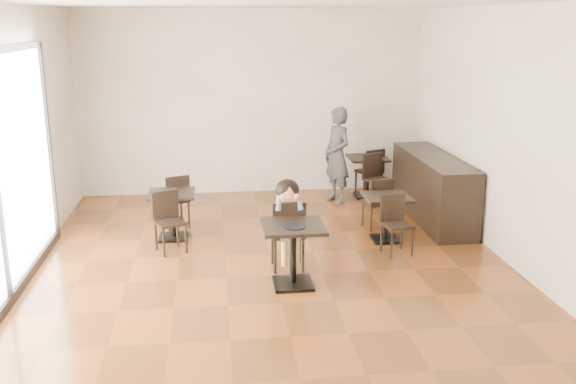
{
  "coord_description": "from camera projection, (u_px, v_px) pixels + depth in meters",
  "views": [
    {
      "loc": [
        -0.69,
        -7.23,
        3.02
      ],
      "look_at": [
        0.19,
        0.19,
        1.0
      ],
      "focal_mm": 40.0,
      "sensor_mm": 36.0,
      "label": 1
    }
  ],
  "objects": [
    {
      "name": "child_table",
      "position": [
        293.0,
        255.0,
        7.42
      ],
      "size": [
        0.71,
        0.71,
        0.75
      ],
      "primitive_type": null,
      "color": "black",
      "rests_on": "floor"
    },
    {
      "name": "service_counter",
      "position": [
        433.0,
        188.0,
        9.89
      ],
      "size": [
        0.6,
        2.4,
        1.0
      ],
      "primitive_type": "cube",
      "color": "black",
      "rests_on": "floor"
    },
    {
      "name": "floor",
      "position": [
        275.0,
        276.0,
        7.8
      ],
      "size": [
        6.0,
        8.0,
        0.01
      ],
      "primitive_type": "cube",
      "color": "brown",
      "rests_on": "ground"
    },
    {
      "name": "chair_back_b",
      "position": [
        378.0,
        180.0,
        10.68
      ],
      "size": [
        0.5,
        0.5,
        0.85
      ],
      "primitive_type": null,
      "rotation": [
        0.0,
        0.0,
        0.39
      ],
      "color": "black",
      "rests_on": "floor"
    },
    {
      "name": "chair_left_a",
      "position": [
        175.0,
        200.0,
        9.56
      ],
      "size": [
        0.48,
        0.48,
        0.81
      ],
      "primitive_type": null,
      "rotation": [
        0.0,
        0.0,
        3.55
      ],
      "color": "black",
      "rests_on": "floor"
    },
    {
      "name": "wall_front",
      "position": [
        343.0,
        284.0,
        3.55
      ],
      "size": [
        6.0,
        0.01,
        3.2
      ],
      "primitive_type": "cube",
      "color": "white",
      "rests_on": "floor"
    },
    {
      "name": "plate",
      "position": [
        294.0,
        227.0,
        7.23
      ],
      "size": [
        0.25,
        0.25,
        0.02
      ],
      "primitive_type": "cylinder",
      "color": "black",
      "rests_on": "child_table"
    },
    {
      "name": "chair_mid_b",
      "position": [
        397.0,
        226.0,
        8.43
      ],
      "size": [
        0.42,
        0.42,
        0.78
      ],
      "primitive_type": null,
      "rotation": [
        0.0,
        0.0,
        0.2
      ],
      "color": "black",
      "rests_on": "floor"
    },
    {
      "name": "chair_left_b",
      "position": [
        170.0,
        223.0,
        8.51
      ],
      "size": [
        0.48,
        0.48,
        0.81
      ],
      "primitive_type": null,
      "rotation": [
        0.0,
        0.0,
        0.41
      ],
      "color": "black",
      "rests_on": "floor"
    },
    {
      "name": "child",
      "position": [
        288.0,
        225.0,
        7.9
      ],
      "size": [
        0.4,
        0.57,
        1.13
      ],
      "primitive_type": null,
      "color": "slate",
      "rests_on": "child_chair"
    },
    {
      "name": "adult_patron",
      "position": [
        337.0,
        155.0,
        10.74
      ],
      "size": [
        0.58,
        0.69,
        1.62
      ],
      "primitive_type": "imported",
      "rotation": [
        0.0,
        0.0,
        -1.18
      ],
      "color": "#3D3E44",
      "rests_on": "floor"
    },
    {
      "name": "ceiling",
      "position": [
        273.0,
        2.0,
        6.97
      ],
      "size": [
        6.0,
        8.0,
        0.01
      ],
      "primitive_type": "cube",
      "color": "silver",
      "rests_on": "floor"
    },
    {
      "name": "chair_mid_a",
      "position": [
        377.0,
        203.0,
        9.48
      ],
      "size": [
        0.42,
        0.42,
        0.78
      ],
      "primitive_type": null,
      "rotation": [
        0.0,
        0.0,
        3.34
      ],
      "color": "black",
      "rests_on": "floor"
    },
    {
      "name": "cafe_table_mid",
      "position": [
        386.0,
        218.0,
        8.97
      ],
      "size": [
        0.73,
        0.73,
        0.65
      ],
      "primitive_type": null,
      "rotation": [
        0.0,
        0.0,
        0.2
      ],
      "color": "black",
      "rests_on": "floor"
    },
    {
      "name": "wall_back",
      "position": [
        252.0,
        103.0,
        11.22
      ],
      "size": [
        6.0,
        0.01,
        3.2
      ],
      "primitive_type": "cube",
      "color": "white",
      "rests_on": "floor"
    },
    {
      "name": "chair_back_a",
      "position": [
        369.0,
        172.0,
        11.27
      ],
      "size": [
        0.5,
        0.5,
        0.85
      ],
      "primitive_type": null,
      "rotation": [
        0.0,
        0.0,
        3.53
      ],
      "color": "black",
      "rests_on": "floor"
    },
    {
      "name": "child_chair",
      "position": [
        288.0,
        234.0,
        7.93
      ],
      "size": [
        0.4,
        0.4,
        0.9
      ],
      "primitive_type": null,
      "rotation": [
        0.0,
        0.0,
        3.14
      ],
      "color": "black",
      "rests_on": "floor"
    },
    {
      "name": "pizza_slice",
      "position": [
        289.0,
        197.0,
        7.61
      ],
      "size": [
        0.26,
        0.2,
        0.06
      ],
      "primitive_type": null,
      "color": "tan",
      "rests_on": "child"
    },
    {
      "name": "cafe_table_back",
      "position": [
        367.0,
        177.0,
        11.22
      ],
      "size": [
        0.87,
        0.87,
        0.71
      ],
      "primitive_type": null,
      "rotation": [
        0.0,
        0.0,
        0.39
      ],
      "color": "black",
      "rests_on": "floor"
    },
    {
      "name": "cafe_table_left",
      "position": [
        173.0,
        216.0,
        9.05
      ],
      "size": [
        0.84,
        0.84,
        0.67
      ],
      "primitive_type": null,
      "rotation": [
        0.0,
        0.0,
        0.41
      ],
      "color": "black",
      "rests_on": "floor"
    },
    {
      "name": "wall_left",
      "position": [
        2.0,
        153.0,
        7.04
      ],
      "size": [
        0.01,
        8.0,
        3.2
      ],
      "primitive_type": "cube",
      "color": "white",
      "rests_on": "floor"
    },
    {
      "name": "wall_right",
      "position": [
        521.0,
        141.0,
        7.72
      ],
      "size": [
        0.01,
        8.0,
        3.2
      ],
      "primitive_type": "cube",
      "color": "white",
      "rests_on": "floor"
    }
  ]
}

